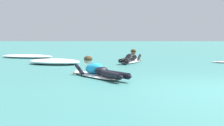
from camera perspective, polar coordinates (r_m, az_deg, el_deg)
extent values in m
plane|color=#387A75|center=(16.41, 7.29, 0.85)|extent=(120.00, 120.00, 0.00)
ellipsoid|color=white|center=(8.62, -2.71, -1.99)|extent=(1.53, 2.25, 0.07)
ellipsoid|color=white|center=(9.60, -5.51, -1.30)|extent=(0.27, 0.27, 0.06)
ellipsoid|color=#1E9EDB|center=(8.65, -2.86, -0.87)|extent=(0.66, 0.77, 0.35)
ellipsoid|color=black|center=(8.31, -1.71, -1.29)|extent=(0.43, 0.41, 0.20)
cylinder|color=black|center=(7.74, -0.22, -1.92)|extent=(0.50, 0.88, 0.14)
ellipsoid|color=black|center=(7.34, 1.30, -2.26)|extent=(0.19, 0.24, 0.08)
cylinder|color=black|center=(7.82, 0.81, -1.86)|extent=(0.59, 0.85, 0.14)
ellipsoid|color=black|center=(7.44, 2.69, -2.17)|extent=(0.19, 0.24, 0.08)
cylinder|color=black|center=(8.90, -5.15, -1.25)|extent=(0.35, 0.55, 0.33)
sphere|color=tan|center=(9.25, -6.08, -1.67)|extent=(0.09, 0.09, 0.09)
cylinder|color=black|center=(9.06, -2.55, -1.14)|extent=(0.35, 0.55, 0.33)
sphere|color=tan|center=(9.39, -3.50, -1.57)|extent=(0.09, 0.09, 0.09)
sphere|color=tan|center=(8.99, -3.94, 0.49)|extent=(0.21, 0.21, 0.21)
ellipsoid|color=#47331E|center=(8.97, -3.89, 0.67)|extent=(0.29, 0.28, 0.16)
ellipsoid|color=silver|center=(13.43, 3.11, 0.26)|extent=(1.14, 2.24, 0.07)
ellipsoid|color=silver|center=(14.44, 3.95, 0.58)|extent=(0.25, 0.25, 0.06)
ellipsoid|color=black|center=(13.46, 3.16, 0.98)|extent=(0.58, 0.79, 0.35)
ellipsoid|color=black|center=(13.07, 2.79, 0.75)|extent=(0.40, 0.36, 0.20)
cylinder|color=black|center=(12.53, 1.88, 0.46)|extent=(0.41, 0.83, 0.14)
ellipsoid|color=black|center=(12.13, 1.33, 0.34)|extent=(0.16, 0.24, 0.08)
cylinder|color=black|center=(12.50, 2.60, 0.45)|extent=(0.31, 0.84, 0.14)
ellipsoid|color=black|center=(12.09, 2.29, 0.32)|extent=(0.16, 0.24, 0.08)
cylinder|color=black|center=(13.90, 2.60, 0.75)|extent=(0.24, 0.58, 0.33)
sphere|color=tan|center=(14.27, 2.92, 0.44)|extent=(0.09, 0.09, 0.09)
cylinder|color=black|center=(13.79, 4.36, 0.72)|extent=(0.24, 0.58, 0.33)
sphere|color=tan|center=(14.15, 4.63, 0.40)|extent=(0.09, 0.09, 0.09)
sphere|color=tan|center=(13.86, 3.51, 1.83)|extent=(0.21, 0.21, 0.21)
ellipsoid|color=#47331E|center=(13.84, 3.49, 1.95)|extent=(0.27, 0.25, 0.16)
ellipsoid|color=white|center=(16.63, -13.59, 1.08)|extent=(2.78, 1.94, 0.16)
ellipsoid|color=white|center=(16.45, -11.40, 1.00)|extent=(0.92, 0.59, 0.11)
ellipsoid|color=white|center=(16.95, -15.98, 0.97)|extent=(1.08, 1.01, 0.09)
ellipsoid|color=white|center=(12.55, -9.28, 0.23)|extent=(2.19, 1.80, 0.20)
ellipsoid|color=white|center=(12.49, -6.99, 0.10)|extent=(0.83, 0.78, 0.14)
ellipsoid|color=white|center=(12.75, -11.74, 0.06)|extent=(0.78, 0.72, 0.11)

